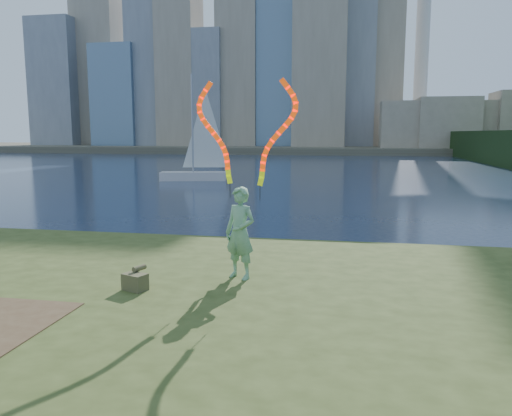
# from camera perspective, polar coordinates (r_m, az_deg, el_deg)

# --- Properties ---
(ground) EXTENTS (320.00, 320.00, 0.00)m
(ground) POSITION_cam_1_polar(r_m,az_deg,el_deg) (10.54, -11.25, -11.99)
(ground) COLOR #1A2843
(ground) RESTS_ON ground
(grassy_knoll) EXTENTS (20.00, 18.00, 0.80)m
(grassy_knoll) POSITION_cam_1_polar(r_m,az_deg,el_deg) (8.49, -17.24, -14.96)
(grassy_knoll) COLOR #344217
(grassy_knoll) RESTS_ON ground
(far_shore) EXTENTS (320.00, 40.00, 1.20)m
(far_shore) POSITION_cam_1_polar(r_m,az_deg,el_deg) (104.26, 8.53, 6.75)
(far_shore) COLOR #4B4637
(far_shore) RESTS_ON ground
(woman_with_ribbons) EXTENTS (1.95, 0.91, 4.19)m
(woman_with_ribbons) POSITION_cam_1_polar(r_m,az_deg,el_deg) (9.80, -1.72, -0.13)
(woman_with_ribbons) COLOR #1E712D
(woman_with_ribbons) RESTS_ON grassy_knoll
(canvas_bag) EXTENTS (0.51, 0.57, 0.41)m
(canvas_bag) POSITION_cam_1_polar(r_m,az_deg,el_deg) (9.56, -13.63, -8.09)
(canvas_bag) COLOR #424525
(canvas_bag) RESTS_ON grassy_knoll
(sailboat) EXTENTS (5.47, 2.73, 8.22)m
(sailboat) POSITION_cam_1_polar(r_m,az_deg,el_deg) (39.55, -6.80, 5.20)
(sailboat) COLOR beige
(sailboat) RESTS_ON ground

